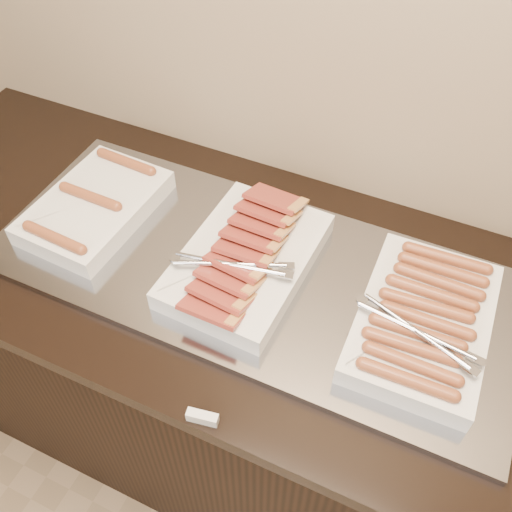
{
  "coord_description": "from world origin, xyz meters",
  "views": [
    {
      "loc": [
        0.36,
        1.38,
        1.91
      ],
      "look_at": [
        0.02,
        2.13,
        0.97
      ],
      "focal_mm": 40.0,
      "sensor_mm": 36.0,
      "label": 1
    }
  ],
  "objects_px": {
    "dish_left": "(95,206)",
    "dish_center": "(246,259)",
    "counter": "(250,372)",
    "warming_tray": "(252,272)",
    "dish_right": "(423,321)"
  },
  "relations": [
    {
      "from": "dish_left",
      "to": "dish_center",
      "type": "xyz_separation_m",
      "value": [
        0.41,
        -0.0,
        0.01
      ]
    },
    {
      "from": "dish_left",
      "to": "dish_center",
      "type": "bearing_deg",
      "value": 2.28
    },
    {
      "from": "counter",
      "to": "dish_left",
      "type": "bearing_deg",
      "value": 180.0
    },
    {
      "from": "counter",
      "to": "warming_tray",
      "type": "height_order",
      "value": "warming_tray"
    },
    {
      "from": "counter",
      "to": "dish_left",
      "type": "xyz_separation_m",
      "value": [
        -0.41,
        0.0,
        0.5
      ]
    },
    {
      "from": "dish_center",
      "to": "dish_right",
      "type": "relative_size",
      "value": 1.07
    },
    {
      "from": "counter",
      "to": "dish_center",
      "type": "distance_m",
      "value": 0.5
    },
    {
      "from": "dish_center",
      "to": "dish_right",
      "type": "distance_m",
      "value": 0.4
    },
    {
      "from": "counter",
      "to": "warming_tray",
      "type": "xyz_separation_m",
      "value": [
        0.01,
        0.0,
        0.46
      ]
    },
    {
      "from": "warming_tray",
      "to": "dish_left",
      "type": "height_order",
      "value": "dish_left"
    },
    {
      "from": "dish_left",
      "to": "warming_tray",
      "type": "bearing_deg",
      "value": 2.74
    },
    {
      "from": "dish_left",
      "to": "dish_right",
      "type": "relative_size",
      "value": 0.93
    },
    {
      "from": "counter",
      "to": "dish_right",
      "type": "height_order",
      "value": "dish_right"
    },
    {
      "from": "dish_left",
      "to": "dish_center",
      "type": "height_order",
      "value": "dish_center"
    },
    {
      "from": "counter",
      "to": "dish_left",
      "type": "height_order",
      "value": "dish_left"
    }
  ]
}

